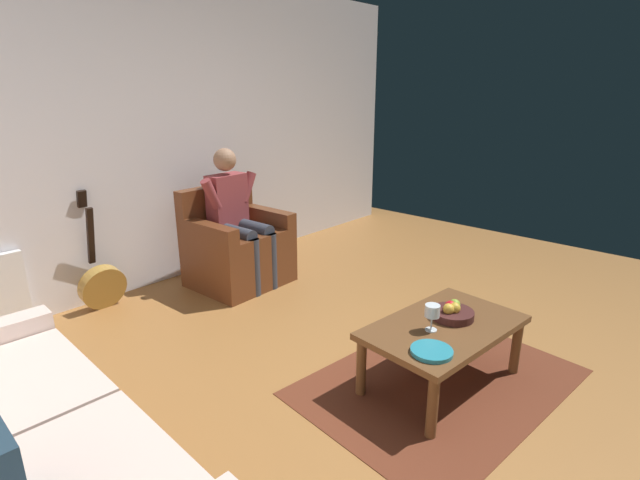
# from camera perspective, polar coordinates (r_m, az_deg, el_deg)

# --- Properties ---
(ground_plane) EXTENTS (6.81, 6.81, 0.00)m
(ground_plane) POSITION_cam_1_polar(r_m,az_deg,el_deg) (3.33, 13.74, -15.03)
(ground_plane) COLOR #986432
(wall_back) EXTENTS (6.07, 0.06, 2.78)m
(wall_back) POSITION_cam_1_polar(r_m,az_deg,el_deg) (4.78, -16.20, 12.33)
(wall_back) COLOR silver
(wall_back) RESTS_ON ground
(rug) EXTENTS (1.82, 1.38, 0.01)m
(rug) POSITION_cam_1_polar(r_m,az_deg,el_deg) (3.25, 13.95, -15.97)
(rug) COLOR #602D1B
(rug) RESTS_ON ground
(armchair) EXTENTS (0.84, 0.75, 0.90)m
(armchair) POSITION_cam_1_polar(r_m,az_deg,el_deg) (4.56, -9.84, -1.07)
(armchair) COLOR brown
(armchair) RESTS_ON ground
(person_seated) EXTENTS (0.62, 0.61, 1.26)m
(person_seated) POSITION_cam_1_polar(r_m,az_deg,el_deg) (4.44, -9.79, 3.10)
(person_seated) COLOR #91393C
(person_seated) RESTS_ON ground
(coffee_table) EXTENTS (1.06, 0.71, 0.40)m
(coffee_table) POSITION_cam_1_polar(r_m,az_deg,el_deg) (3.07, 14.43, -10.58)
(coffee_table) COLOR brown
(coffee_table) RESTS_ON ground
(guitar) EXTENTS (0.37, 0.27, 0.99)m
(guitar) POSITION_cam_1_polar(r_m,az_deg,el_deg) (4.41, -24.44, -4.64)
(guitar) COLOR #AC8036
(guitar) RESTS_ON ground
(wine_glass_near) EXTENTS (0.09, 0.09, 0.16)m
(wine_glass_near) POSITION_cam_1_polar(r_m,az_deg,el_deg) (2.91, 13.15, -8.34)
(wine_glass_near) COLOR silver
(wine_glass_near) RESTS_ON coffee_table
(fruit_bowl) EXTENTS (0.26, 0.26, 0.11)m
(fruit_bowl) POSITION_cam_1_polar(r_m,az_deg,el_deg) (3.12, 15.40, -8.24)
(fruit_bowl) COLOR #411E1C
(fruit_bowl) RESTS_ON coffee_table
(decorative_dish) EXTENTS (0.23, 0.23, 0.02)m
(decorative_dish) POSITION_cam_1_polar(r_m,az_deg,el_deg) (2.72, 13.08, -12.71)
(decorative_dish) COLOR teal
(decorative_dish) RESTS_ON coffee_table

